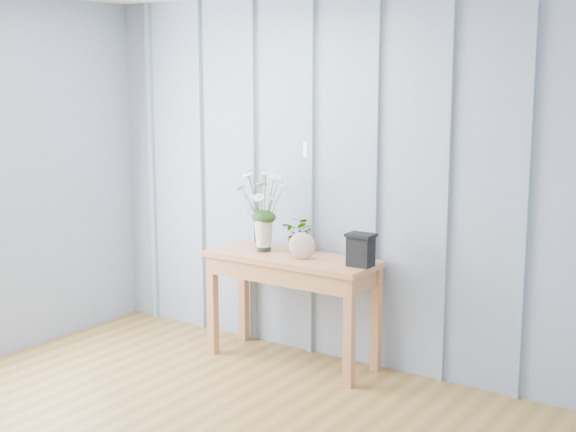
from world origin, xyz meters
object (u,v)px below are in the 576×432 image
Objects in this scene: daisy_vase at (264,196)px; felt_disc_vessel at (302,246)px; carved_box at (361,250)px; sideboard at (292,272)px.

daisy_vase reaches higher than felt_disc_vessel.
daisy_vase is 0.47m from felt_disc_vessel.
carved_box is (0.77, -0.01, -0.28)m from daisy_vase.
felt_disc_vessel reaches higher than sideboard.
carved_box is (0.53, -0.00, 0.22)m from sideboard.
sideboard is at bearing 179.50° from carved_box.
felt_disc_vessel is at bearing -25.27° from sideboard.
daisy_vase is at bearing 179.00° from carved_box.
felt_disc_vessel is 0.42m from carved_box.
daisy_vase reaches higher than carved_box.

